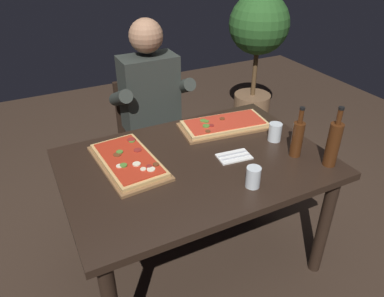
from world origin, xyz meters
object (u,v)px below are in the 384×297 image
(oil_bottle_amber, at_px, (297,138))
(tumbler_near_camera, at_px, (275,133))
(wine_bottle_dark, at_px, (333,143))
(pizza_rectangular_left, at_px, (128,161))
(dining_table, at_px, (196,175))
(pizza_rectangular_front, at_px, (224,125))
(seated_diner, at_px, (153,107))
(tumbler_far_side, at_px, (253,177))
(potted_plant_corner, at_px, (257,47))
(diner_chair, at_px, (149,132))

(oil_bottle_amber, distance_m, tumbler_near_camera, 0.19)
(wine_bottle_dark, distance_m, tumbler_near_camera, 0.36)
(pizza_rectangular_left, bearing_deg, dining_table, -21.50)
(pizza_rectangular_front, height_order, pizza_rectangular_left, same)
(pizza_rectangular_front, bearing_deg, dining_table, -141.90)
(dining_table, height_order, tumbler_near_camera, tumbler_near_camera)
(seated_diner, bearing_deg, pizza_rectangular_front, -58.50)
(wine_bottle_dark, xyz_separation_m, tumbler_near_camera, (-0.10, 0.34, -0.08))
(wine_bottle_dark, bearing_deg, pizza_rectangular_front, 114.89)
(dining_table, bearing_deg, pizza_rectangular_front, 38.10)
(pizza_rectangular_front, bearing_deg, seated_diner, 121.50)
(pizza_rectangular_left, relative_size, tumbler_far_side, 5.09)
(pizza_rectangular_left, height_order, potted_plant_corner, potted_plant_corner)
(diner_chair, bearing_deg, potted_plant_corner, 19.42)
(wine_bottle_dark, xyz_separation_m, tumbler_far_side, (-0.47, 0.02, -0.08))
(pizza_rectangular_left, relative_size, oil_bottle_amber, 1.87)
(pizza_rectangular_front, relative_size, pizza_rectangular_left, 1.08)
(pizza_rectangular_left, distance_m, oil_bottle_amber, 0.91)
(dining_table, height_order, pizza_rectangular_left, pizza_rectangular_left)
(pizza_rectangular_front, distance_m, pizza_rectangular_left, 0.68)
(pizza_rectangular_front, relative_size, tumbler_far_side, 5.47)
(pizza_rectangular_left, distance_m, potted_plant_corner, 2.01)
(wine_bottle_dark, bearing_deg, diner_chair, 115.49)
(pizza_rectangular_front, relative_size, potted_plant_corner, 0.43)
(wine_bottle_dark, height_order, potted_plant_corner, potted_plant_corner)
(pizza_rectangular_front, distance_m, tumbler_near_camera, 0.32)
(wine_bottle_dark, xyz_separation_m, diner_chair, (-0.57, 1.20, -0.38))
(pizza_rectangular_left, relative_size, diner_chair, 0.62)
(tumbler_near_camera, bearing_deg, pizza_rectangular_left, 170.77)
(wine_bottle_dark, height_order, tumbler_far_side, wine_bottle_dark)
(dining_table, relative_size, oil_bottle_amber, 4.88)
(dining_table, xyz_separation_m, pizza_rectangular_left, (-0.33, 0.13, 0.12))
(pizza_rectangular_front, relative_size, seated_diner, 0.43)
(seated_diner, bearing_deg, tumbler_far_side, -84.40)
(dining_table, height_order, potted_plant_corner, potted_plant_corner)
(pizza_rectangular_front, xyz_separation_m, potted_plant_corner, (0.97, 1.04, 0.10))
(oil_bottle_amber, relative_size, potted_plant_corner, 0.21)
(dining_table, distance_m, potted_plant_corner, 1.85)
(tumbler_far_side, height_order, potted_plant_corner, potted_plant_corner)
(wine_bottle_dark, bearing_deg, pizza_rectangular_left, 153.31)
(pizza_rectangular_left, xyz_separation_m, seated_diner, (0.37, 0.60, -0.02))
(pizza_rectangular_left, distance_m, seated_diner, 0.71)
(wine_bottle_dark, distance_m, potted_plant_corner, 1.78)
(dining_table, relative_size, diner_chair, 1.61)
(wine_bottle_dark, distance_m, diner_chair, 1.38)
(tumbler_near_camera, xyz_separation_m, tumbler_far_side, (-0.37, -0.31, 0.01))
(oil_bottle_amber, height_order, tumbler_near_camera, oil_bottle_amber)
(pizza_rectangular_front, height_order, seated_diner, seated_diner)
(tumbler_near_camera, xyz_separation_m, potted_plant_corner, (0.79, 1.31, 0.07))
(pizza_rectangular_left, bearing_deg, tumbler_near_camera, -9.23)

